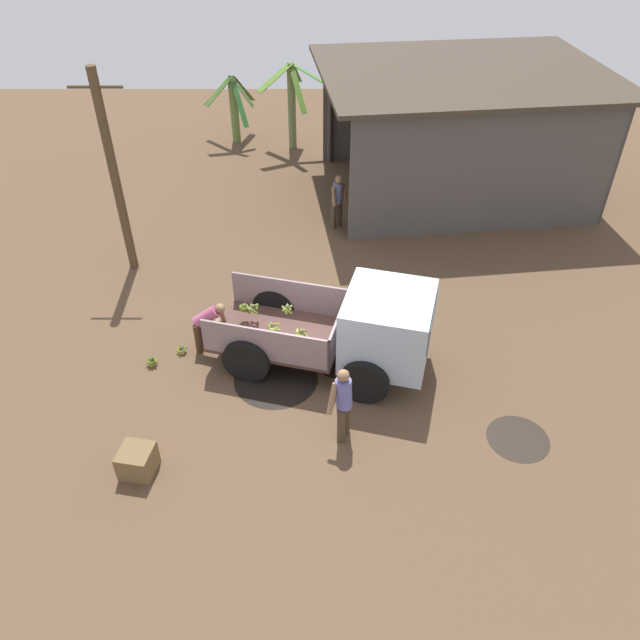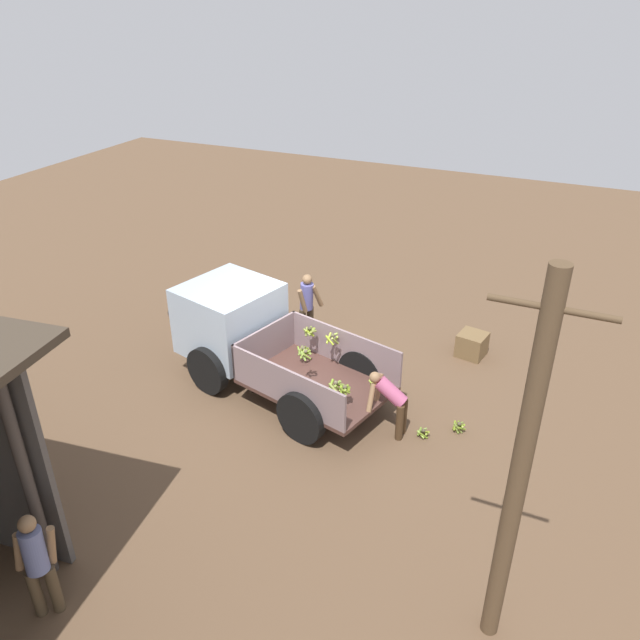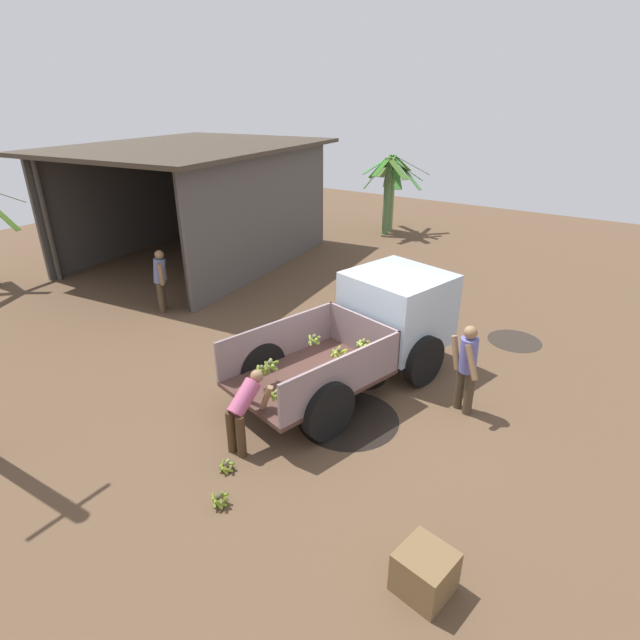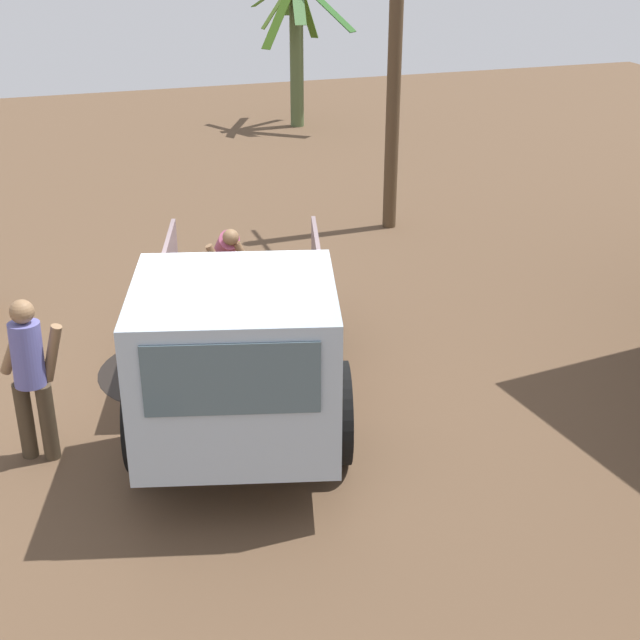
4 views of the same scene
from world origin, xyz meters
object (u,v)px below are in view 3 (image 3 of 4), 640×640
at_px(cargo_truck, 381,322).
at_px(banana_bunch_on_ground_0, 220,499).
at_px(person_foreground_visitor, 467,365).
at_px(banana_bunch_on_ground_1, 226,466).
at_px(person_bystander_near_shed, 161,278).
at_px(person_worker_loading, 244,407).
at_px(wooden_crate_0, 425,572).

relative_size(cargo_truck, banana_bunch_on_ground_0, 18.89).
bearing_deg(cargo_truck, person_foreground_visitor, -89.71).
xyz_separation_m(cargo_truck, banana_bunch_on_ground_1, (-3.92, 0.48, -0.97)).
relative_size(person_bystander_near_shed, banana_bunch_on_ground_0, 6.34).
relative_size(person_foreground_visitor, banana_bunch_on_ground_1, 6.66).
relative_size(person_worker_loading, person_bystander_near_shed, 0.76).
distance_m(cargo_truck, banana_bunch_on_ground_1, 4.06).
bearing_deg(person_foreground_visitor, banana_bunch_on_ground_0, -0.49).
relative_size(cargo_truck, person_foreground_visitor, 2.91).
bearing_deg(wooden_crate_0, banana_bunch_on_ground_1, 86.57).
height_order(cargo_truck, person_worker_loading, cargo_truck).
height_order(person_bystander_near_shed, wooden_crate_0, person_bystander_near_shed).
distance_m(person_worker_loading, banana_bunch_on_ground_0, 1.42).
xyz_separation_m(cargo_truck, wooden_crate_0, (-4.11, -2.72, -0.78)).
bearing_deg(person_bystander_near_shed, banana_bunch_on_ground_0, -74.98).
distance_m(banana_bunch_on_ground_0, banana_bunch_on_ground_1, 0.69).
distance_m(person_worker_loading, banana_bunch_on_ground_1, 0.89).
height_order(banana_bunch_on_ground_0, wooden_crate_0, wooden_crate_0).
distance_m(person_foreground_visitor, person_bystander_near_shed, 7.84).
bearing_deg(banana_bunch_on_ground_1, person_worker_loading, 12.60).
bearing_deg(banana_bunch_on_ground_1, cargo_truck, -6.96).
bearing_deg(person_foreground_visitor, wooden_crate_0, 38.51).
height_order(banana_bunch_on_ground_1, wooden_crate_0, wooden_crate_0).
relative_size(person_foreground_visitor, banana_bunch_on_ground_0, 6.50).
xyz_separation_m(cargo_truck, person_worker_loading, (-3.31, 0.61, -0.32)).
xyz_separation_m(person_foreground_visitor, person_worker_loading, (-2.83, 2.49, -0.19)).
bearing_deg(banana_bunch_on_ground_0, cargo_truck, -0.88).
xyz_separation_m(banana_bunch_on_ground_0, wooden_crate_0, (0.37, -2.79, 0.15)).
bearing_deg(banana_bunch_on_ground_0, person_foreground_visitor, -26.02).
distance_m(banana_bunch_on_ground_1, wooden_crate_0, 3.21).
height_order(banana_bunch_on_ground_0, banana_bunch_on_ground_1, banana_bunch_on_ground_0).
bearing_deg(wooden_crate_0, person_bystander_near_shed, 66.88).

